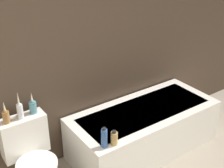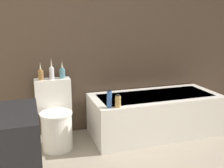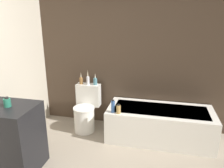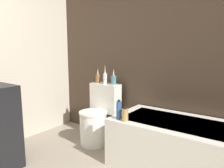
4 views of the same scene
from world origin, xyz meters
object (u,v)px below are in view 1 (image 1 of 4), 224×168
(vase_gold, at_px, (6,116))
(vase_bronze, at_px, (33,106))
(toilet, at_px, (34,166))
(shampoo_bottle_tall, at_px, (104,138))
(bathtub, at_px, (143,129))
(shampoo_bottle_short, at_px, (114,138))
(vase_silver, at_px, (20,110))

(vase_gold, relative_size, vase_bronze, 1.00)
(toilet, relative_size, shampoo_bottle_tall, 3.79)
(vase_bronze, distance_m, shampoo_bottle_tall, 0.70)
(toilet, xyz_separation_m, vase_gold, (-0.13, 0.16, 0.50))
(bathtub, xyz_separation_m, vase_gold, (-1.38, 0.21, 0.58))
(vase_bronze, height_order, shampoo_bottle_tall, vase_bronze)
(shampoo_bottle_short, bearing_deg, shampoo_bottle_tall, 165.17)
(vase_gold, relative_size, vase_silver, 0.80)
(shampoo_bottle_tall, distance_m, shampoo_bottle_short, 0.10)
(vase_bronze, xyz_separation_m, shampoo_bottle_short, (0.52, -0.53, -0.26))
(shampoo_bottle_short, bearing_deg, vase_gold, 146.61)
(bathtub, relative_size, shampoo_bottle_tall, 8.12)
(vase_gold, xyz_separation_m, shampoo_bottle_tall, (0.68, -0.48, -0.23))
(bathtub, relative_size, toilet, 2.14)
(bathtub, bearing_deg, vase_silver, 170.47)
(bathtub, relative_size, shampoo_bottle_short, 11.15)
(toilet, distance_m, shampoo_bottle_tall, 0.69)
(vase_gold, bearing_deg, toilet, -52.73)
(vase_gold, bearing_deg, vase_silver, -0.46)
(vase_bronze, bearing_deg, vase_silver, -169.86)
(toilet, height_order, shampoo_bottle_tall, toilet)
(vase_gold, height_order, vase_silver, vase_silver)
(bathtub, height_order, vase_gold, vase_gold)
(vase_silver, relative_size, shampoo_bottle_tall, 1.29)
(toilet, bearing_deg, bathtub, -2.15)
(vase_silver, height_order, vase_bronze, vase_silver)
(vase_bronze, relative_size, shampoo_bottle_tall, 1.03)
(vase_silver, height_order, shampoo_bottle_tall, vase_silver)
(vase_bronze, bearing_deg, toilet, -123.96)
(vase_gold, relative_size, shampoo_bottle_tall, 1.03)
(toilet, relative_size, shampoo_bottle_short, 5.20)
(vase_silver, bearing_deg, shampoo_bottle_tall, -41.04)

